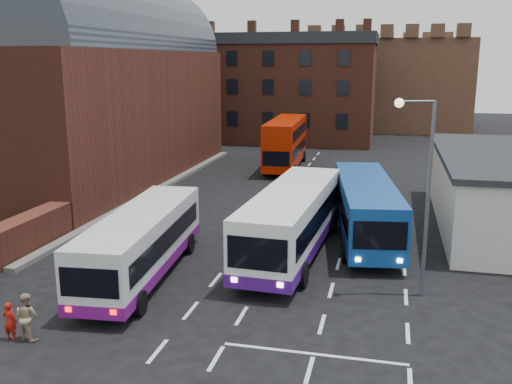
% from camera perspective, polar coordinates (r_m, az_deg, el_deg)
% --- Properties ---
extents(ground, '(180.00, 180.00, 0.00)m').
position_cam_1_polar(ground, '(22.95, -5.86, -10.90)').
color(ground, black).
extents(railway_station, '(12.00, 28.00, 16.00)m').
position_cam_1_polar(railway_station, '(46.62, -15.89, 10.53)').
color(railway_station, '#602B1E').
rests_on(railway_station, ground).
extents(forecourt_wall, '(1.20, 10.00, 1.80)m').
position_cam_1_polar(forecourt_wall, '(29.01, -24.02, -4.93)').
color(forecourt_wall, '#602B1E').
rests_on(forecourt_wall, ground).
extents(brick_terrace, '(22.00, 10.00, 11.00)m').
position_cam_1_polar(brick_terrace, '(67.16, 2.12, 9.80)').
color(brick_terrace, brown).
rests_on(brick_terrace, ground).
extents(castle_keep, '(22.00, 22.00, 12.00)m').
position_cam_1_polar(castle_keep, '(85.84, 12.82, 10.53)').
color(castle_keep, brown).
rests_on(castle_keep, ground).
extents(bus_white_outbound, '(3.38, 10.81, 2.90)m').
position_cam_1_polar(bus_white_outbound, '(25.27, -11.35, -4.66)').
color(bus_white_outbound, silver).
rests_on(bus_white_outbound, ground).
extents(bus_white_inbound, '(3.52, 12.12, 3.27)m').
position_cam_1_polar(bus_white_inbound, '(27.48, 3.63, -2.51)').
color(bus_white_inbound, white).
rests_on(bus_white_inbound, ground).
extents(bus_blue, '(4.27, 11.74, 3.13)m').
position_cam_1_polar(bus_blue, '(30.50, 10.95, -1.32)').
color(bus_blue, navy).
rests_on(bus_blue, ground).
extents(bus_red_double, '(3.05, 10.82, 4.29)m').
position_cam_1_polar(bus_red_double, '(49.88, 2.98, 4.95)').
color(bus_red_double, '#AA1800').
rests_on(bus_red_double, ground).
extents(street_lamp, '(1.54, 0.69, 7.92)m').
position_cam_1_polar(street_lamp, '(22.85, 16.29, 1.13)').
color(street_lamp, '#595C65').
rests_on(street_lamp, ground).
extents(pedestrian_red, '(0.50, 0.33, 1.38)m').
position_cam_1_polar(pedestrian_red, '(21.41, -23.39, -11.78)').
color(pedestrian_red, '#A4120B').
rests_on(pedestrian_red, ground).
extents(pedestrian_beige, '(0.92, 0.77, 1.67)m').
position_cam_1_polar(pedestrian_beige, '(21.18, -21.96, -11.48)').
color(pedestrian_beige, tan).
rests_on(pedestrian_beige, ground).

